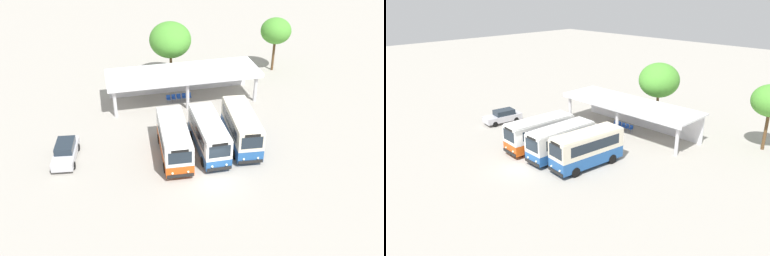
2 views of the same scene
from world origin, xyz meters
The scene contains 12 objects.
ground_plane centered at (0.00, 0.00, 0.00)m, with size 180.00×180.00×0.00m, color #A39E93.
city_bus_nearest_orange centered at (-2.27, 4.02, 1.73)m, with size 2.75×7.38×3.13m.
city_bus_second_in_row centered at (0.87, 4.09, 1.73)m, with size 2.41×7.11×3.12m.
city_bus_middle_cream centered at (4.01, 4.43, 1.83)m, with size 2.88×7.27×3.32m.
parked_car_flank centered at (-11.50, 5.67, 0.83)m, with size 2.32×4.67×1.62m.
terminal_canopy centered at (0.85, 15.06, 2.63)m, with size 16.43×5.21×3.40m.
waiting_chair_end_by_column centered at (-0.90, 14.13, 0.52)m, with size 0.45×0.45×0.86m.
waiting_chair_second_from_end centered at (-0.32, 14.18, 0.52)m, with size 0.45×0.45×0.86m.
waiting_chair_middle_seat centered at (0.26, 14.19, 0.52)m, with size 0.45×0.45×0.86m.
waiting_chair_fourth_seat centered at (0.83, 14.17, 0.52)m, with size 0.45×0.45×0.86m.
waiting_chair_fifth_seat centered at (1.41, 14.17, 0.52)m, with size 0.45×0.45×0.86m.
roadside_tree_behind_canopy centered at (0.61, 20.31, 4.92)m, with size 4.93×4.93×7.03m.
Camera 2 is at (25.91, -17.97, 15.30)m, focal length 35.27 mm.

